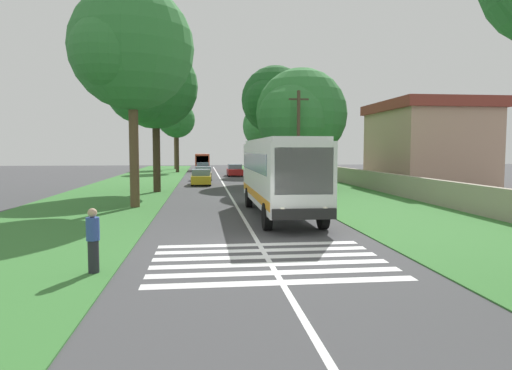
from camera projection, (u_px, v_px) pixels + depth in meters
The scene contains 22 objects.
ground at pixel (262, 249), 15.01m from camera, with size 160.00×160.00×0.00m, color #424244.
grass_verge_left at pixel (103, 201), 28.93m from camera, with size 120.00×8.00×0.04m, color #387533.
grass_verge_right at pixel (354, 197), 30.81m from camera, with size 120.00×8.00×0.04m, color #387533.
centre_line at pixel (232, 199), 29.87m from camera, with size 110.00×0.16×0.01m, color silver.
coach_bus at pixel (279, 172), 22.31m from camera, with size 11.16×2.62×3.73m.
zebra_crossing at pixel (269, 260), 13.43m from camera, with size 4.95×6.80×0.01m.
trailing_car_0 at pixel (201, 178), 41.87m from camera, with size 4.30×1.78×1.43m.
trailing_car_1 at pixel (203, 174), 48.60m from camera, with size 4.30×1.78×1.43m.
trailing_car_2 at pixel (235, 171), 55.78m from camera, with size 4.30×1.78×1.43m.
trailing_car_3 at pixel (203, 168), 63.06m from camera, with size 4.30×1.78×1.43m.
trailing_minibus_0 at pixel (202, 160), 70.16m from camera, with size 6.00×2.14×2.53m.
roadside_tree_left_0 at pixel (130, 51), 24.92m from camera, with size 7.38×6.70×12.03m.
roadside_tree_left_1 at pixel (176, 121), 63.60m from camera, with size 5.92×5.00×9.79m.
roadside_tree_left_2 at pixel (152, 89), 34.02m from camera, with size 7.90×6.42×11.00m.
roadside_tree_left_3 at pixel (174, 120), 74.12m from camera, with size 5.37×4.43×10.34m.
roadside_tree_right_0 at pixel (266, 128), 56.59m from camera, with size 7.19×6.06×9.08m.
roadside_tree_right_1 at pixel (298, 117), 37.07m from camera, with size 9.23×7.50×9.73m.
roadside_tree_right_3 at pixel (273, 102), 44.83m from camera, with size 8.01×6.66×11.32m.
utility_pole at pixel (298, 141), 32.22m from camera, with size 0.24×1.40×7.29m.
roadside_wall at pixel (376, 181), 36.09m from camera, with size 70.00×0.40×1.45m, color #9E937F.
roadside_building at pixel (427, 143), 40.71m from camera, with size 10.98×8.43×7.41m.
pedestrian at pixel (93, 240), 11.91m from camera, with size 0.34×0.34×1.69m.
Camera 1 is at (-14.69, 1.89, 3.25)m, focal length 32.24 mm.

